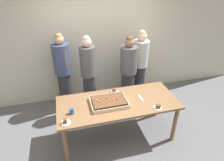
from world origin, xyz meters
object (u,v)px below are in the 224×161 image
object	(u,v)px
party_table	(118,106)
plated_slice_far_left	(65,122)
person_far_right_suit	(140,65)
plated_slice_near_right	(114,91)
person_striped_tie_right	(63,72)
person_green_shirt_behind	(128,73)
sheet_cake	(109,102)
plated_slice_near_left	(158,107)
person_serving_front	(89,75)
cake_server_utensil	(141,98)
drink_cup_nearest	(72,111)

from	to	relation	value
party_table	plated_slice_far_left	size ratio (longest dim) A/B	13.82
person_far_right_suit	plated_slice_near_right	bearing A→B (deg)	-3.51
plated_slice_far_left	person_striped_tie_right	world-z (taller)	person_striped_tie_right
party_table	person_green_shirt_behind	distance (m)	1.02
person_striped_tie_right	plated_slice_far_left	bearing A→B (deg)	-32.16
sheet_cake	plated_slice_near_left	size ratio (longest dim) A/B	4.10
plated_slice_near_right	person_far_right_suit	size ratio (longest dim) A/B	0.09
person_serving_front	person_far_right_suit	size ratio (longest dim) A/B	1.03
plated_slice_far_left	person_green_shirt_behind	world-z (taller)	person_green_shirt_behind
person_green_shirt_behind	person_striped_tie_right	size ratio (longest dim) A/B	0.95
sheet_cake	person_serving_front	bearing A→B (deg)	101.98
plated_slice_far_left	cake_server_utensil	bearing A→B (deg)	13.46
plated_slice_near_left	drink_cup_nearest	world-z (taller)	drink_cup_nearest
drink_cup_nearest	person_striped_tie_right	distance (m)	1.29
plated_slice_far_left	person_serving_front	bearing A→B (deg)	65.74
plated_slice_near_left	person_green_shirt_behind	xyz separation A→B (m)	(-0.09, 1.22, 0.03)
drink_cup_nearest	plated_slice_far_left	bearing A→B (deg)	-119.73
cake_server_utensil	person_green_shirt_behind	world-z (taller)	person_green_shirt_behind
drink_cup_nearest	person_striped_tie_right	bearing A→B (deg)	92.85
party_table	person_serving_front	bearing A→B (deg)	111.81
cake_server_utensil	person_far_right_suit	bearing A→B (deg)	68.69
person_far_right_suit	party_table	bearing A→B (deg)	4.76
drink_cup_nearest	party_table	bearing A→B (deg)	7.98
party_table	plated_slice_near_left	xyz separation A→B (m)	(0.58, -0.34, 0.11)
plated_slice_far_left	person_far_right_suit	size ratio (longest dim) A/B	0.09
sheet_cake	person_serving_front	world-z (taller)	person_serving_front
plated_slice_far_left	drink_cup_nearest	size ratio (longest dim) A/B	1.50
person_serving_front	person_green_shirt_behind	world-z (taller)	person_serving_front
plated_slice_near_right	person_serving_front	size ratio (longest dim) A/B	0.09
plated_slice_near_right	person_green_shirt_behind	world-z (taller)	person_green_shirt_behind
sheet_cake	person_green_shirt_behind	size ratio (longest dim) A/B	0.37
plated_slice_near_right	sheet_cake	bearing A→B (deg)	-120.45
plated_slice_near_left	plated_slice_near_right	bearing A→B (deg)	130.75
plated_slice_far_left	person_striped_tie_right	xyz separation A→B (m)	(0.05, 1.48, 0.08)
plated_slice_near_left	person_far_right_suit	distance (m)	1.51
plated_slice_near_right	person_striped_tie_right	bearing A→B (deg)	135.40
plated_slice_far_left	cake_server_utensil	xyz separation A→B (m)	(1.33, 0.32, -0.02)
person_striped_tie_right	person_green_shirt_behind	bearing A→B (deg)	47.43
sheet_cake	person_striped_tie_right	size ratio (longest dim) A/B	0.35
plated_slice_near_right	person_far_right_suit	xyz separation A→B (m)	(0.85, 0.84, 0.05)
plated_slice_near_left	person_green_shirt_behind	distance (m)	1.22
person_striped_tie_right	party_table	bearing A→B (deg)	5.88
plated_slice_far_left	person_green_shirt_behind	bearing A→B (deg)	40.45
cake_server_utensil	person_green_shirt_behind	size ratio (longest dim) A/B	0.12
plated_slice_near_left	plated_slice_far_left	world-z (taller)	plated_slice_far_left
party_table	plated_slice_far_left	world-z (taller)	plated_slice_far_left
cake_server_utensil	person_serving_front	distance (m)	1.19
sheet_cake	plated_slice_near_left	bearing A→B (deg)	-23.96
plated_slice_near_right	cake_server_utensil	bearing A→B (deg)	-36.80
person_serving_front	person_striped_tie_right	bearing A→B (deg)	-130.77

